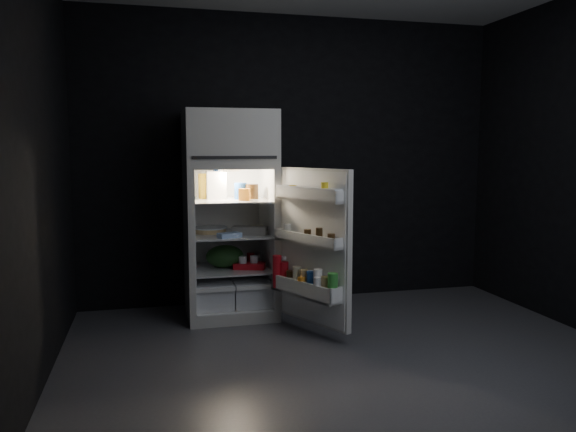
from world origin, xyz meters
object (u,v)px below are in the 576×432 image
object	(u,v)px
refrigerator	(229,207)
milk_jug	(216,185)
fridge_door	(311,250)
egg_carton	(250,231)
yogurt_tray	(250,266)

from	to	relation	value
refrigerator	milk_jug	xyz separation A→B (m)	(-0.11, 0.02, 0.19)
fridge_door	egg_carton	bearing A→B (deg)	123.82
milk_jug	refrigerator	bearing A→B (deg)	-9.44
yogurt_tray	refrigerator	bearing A→B (deg)	160.55
fridge_door	egg_carton	distance (m)	0.70
yogurt_tray	fridge_door	bearing A→B (deg)	-38.88
milk_jug	egg_carton	distance (m)	0.49
fridge_door	egg_carton	xyz separation A→B (m)	(-0.38, 0.57, 0.08)
milk_jug	yogurt_tray	distance (m)	0.76
milk_jug	egg_carton	bearing A→B (deg)	-30.72
refrigerator	fridge_door	xyz separation A→B (m)	(0.54, -0.71, -0.28)
milk_jug	egg_carton	world-z (taller)	milk_jug
egg_carton	refrigerator	bearing A→B (deg)	160.17
milk_jug	yogurt_tray	bearing A→B (deg)	-27.42
fridge_door	refrigerator	bearing A→B (deg)	127.09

